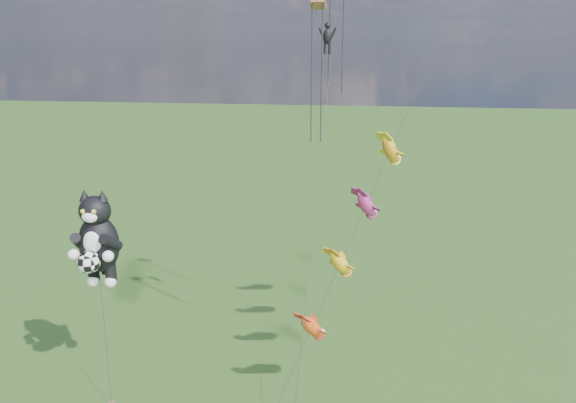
# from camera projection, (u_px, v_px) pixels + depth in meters

# --- Properties ---
(cat_kite_rig) EXTENTS (3.02, 4.32, 12.59)m
(cat_kite_rig) POSITION_uv_depth(u_px,v_px,m) (97.00, 239.00, 33.28)
(cat_kite_rig) COLOR brown
(cat_kite_rig) RESTS_ON ground
(fish_windsock_rig) EXTENTS (8.22, 13.80, 16.46)m
(fish_windsock_rig) POSITION_uv_depth(u_px,v_px,m) (353.00, 234.00, 35.04)
(fish_windsock_rig) COLOR brown
(fish_windsock_rig) RESTS_ON ground
(parafoil_rig) EXTENTS (2.09, 17.55, 25.40)m
(parafoil_rig) POSITION_uv_depth(u_px,v_px,m) (327.00, 41.00, 32.41)
(parafoil_rig) COLOR brown
(parafoil_rig) RESTS_ON ground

